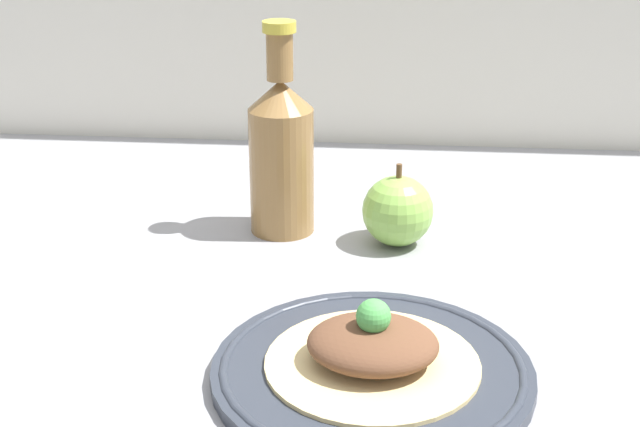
% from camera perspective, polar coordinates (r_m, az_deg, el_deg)
% --- Properties ---
extents(ground_plane, '(1.80, 1.10, 0.04)m').
position_cam_1_polar(ground_plane, '(0.91, -1.51, -6.59)').
color(ground_plane, gray).
extents(plate, '(0.28, 0.28, 0.01)m').
position_cam_1_polar(plate, '(0.77, 3.35, -9.97)').
color(plate, '#2D333D').
rests_on(plate, ground_plane).
extents(plated_food, '(0.18, 0.18, 0.06)m').
position_cam_1_polar(plated_food, '(0.76, 3.39, -8.55)').
color(plated_food, '#D6BC7F').
rests_on(plated_food, plate).
extents(cider_bottle, '(0.08, 0.08, 0.25)m').
position_cam_1_polar(cider_bottle, '(1.03, -2.49, 4.02)').
color(cider_bottle, olive).
rests_on(cider_bottle, ground_plane).
extents(apple, '(0.08, 0.08, 0.10)m').
position_cam_1_polar(apple, '(1.01, 4.99, 0.17)').
color(apple, '#84B74C').
rests_on(apple, ground_plane).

